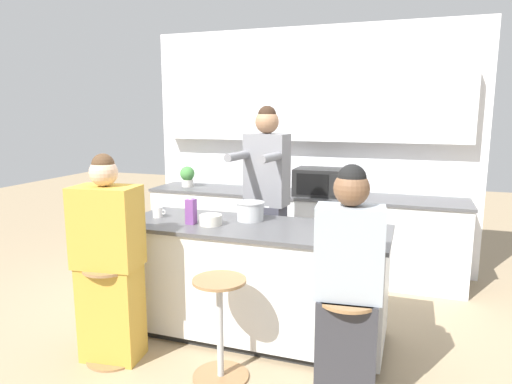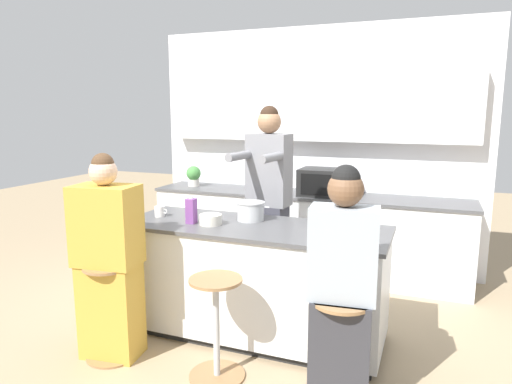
# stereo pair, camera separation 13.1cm
# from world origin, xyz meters

# --- Properties ---
(ground_plane) EXTENTS (16.00, 16.00, 0.00)m
(ground_plane) POSITION_xyz_m (0.00, 0.00, 0.00)
(ground_plane) COLOR tan
(wall_back) EXTENTS (3.73, 0.22, 2.70)m
(wall_back) POSITION_xyz_m (0.00, 1.86, 1.54)
(wall_back) COLOR white
(wall_back) RESTS_ON ground_plane
(back_counter) EXTENTS (3.46, 0.62, 0.89)m
(back_counter) POSITION_xyz_m (0.00, 1.57, 0.45)
(back_counter) COLOR silver
(back_counter) RESTS_ON ground_plane
(kitchen_island) EXTENTS (2.08, 0.77, 0.90)m
(kitchen_island) POSITION_xyz_m (0.00, 0.00, 0.46)
(kitchen_island) COLOR black
(kitchen_island) RESTS_ON ground_plane
(bar_stool_leftmost) EXTENTS (0.38, 0.38, 0.70)m
(bar_stool_leftmost) POSITION_xyz_m (-0.83, -0.69, 0.37)
(bar_stool_leftmost) COLOR #997047
(bar_stool_leftmost) RESTS_ON ground_plane
(bar_stool_center) EXTENTS (0.38, 0.38, 0.70)m
(bar_stool_center) POSITION_xyz_m (0.00, -0.65, 0.37)
(bar_stool_center) COLOR #997047
(bar_stool_center) RESTS_ON ground_plane
(bar_stool_rightmost) EXTENTS (0.38, 0.38, 0.70)m
(bar_stool_rightmost) POSITION_xyz_m (0.83, -0.69, 0.37)
(bar_stool_rightmost) COLOR #997047
(bar_stool_rightmost) RESTS_ON ground_plane
(person_cooking) EXTENTS (0.42, 0.60, 1.83)m
(person_cooking) POSITION_xyz_m (-0.08, 0.58, 0.93)
(person_cooking) COLOR #383842
(person_cooking) RESTS_ON ground_plane
(person_wrapped_blanket) EXTENTS (0.48, 0.34, 1.49)m
(person_wrapped_blanket) POSITION_xyz_m (-0.84, -0.67, 0.71)
(person_wrapped_blanket) COLOR gold
(person_wrapped_blanket) RESTS_ON ground_plane
(person_seated_near) EXTENTS (0.41, 0.30, 1.49)m
(person_seated_near) POSITION_xyz_m (0.83, -0.67, 0.69)
(person_seated_near) COLOR #333338
(person_seated_near) RESTS_ON ground_plane
(cooking_pot) EXTENTS (0.32, 0.23, 0.15)m
(cooking_pot) POSITION_xyz_m (-0.08, 0.15, 0.98)
(cooking_pot) COLOR #B7BABC
(cooking_pot) RESTS_ON kitchen_island
(fruit_bowl) EXTENTS (0.17, 0.17, 0.08)m
(fruit_bowl) POSITION_xyz_m (-0.31, -0.10, 0.94)
(fruit_bowl) COLOR silver
(fruit_bowl) RESTS_ON kitchen_island
(coffee_cup_near) EXTENTS (0.12, 0.08, 0.09)m
(coffee_cup_near) POSITION_xyz_m (-0.84, -0.00, 0.95)
(coffee_cup_near) COLOR white
(coffee_cup_near) RESTS_ON kitchen_island
(juice_carton) EXTENTS (0.07, 0.07, 0.21)m
(juice_carton) POSITION_xyz_m (-0.47, -0.11, 1.00)
(juice_carton) COLOR #7A428E
(juice_carton) RESTS_ON kitchen_island
(microwave) EXTENTS (0.54, 0.40, 0.29)m
(microwave) POSITION_xyz_m (0.22, 1.53, 1.03)
(microwave) COLOR black
(microwave) RESTS_ON back_counter
(potted_plant) EXTENTS (0.17, 0.17, 0.24)m
(potted_plant) POSITION_xyz_m (-1.38, 1.57, 1.02)
(potted_plant) COLOR beige
(potted_plant) RESTS_ON back_counter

